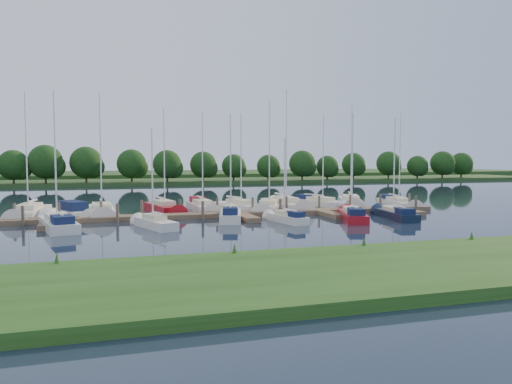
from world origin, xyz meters
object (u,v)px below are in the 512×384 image
object	(u,v)px
sailboat_n_0	(29,214)
sailboat_s_2	(231,216)
motorboat	(74,214)
dock	(241,215)
sailboat_n_5	(240,208)

from	to	relation	value
sailboat_n_0	sailboat_s_2	world-z (taller)	sailboat_n_0
motorboat	dock	bearing A→B (deg)	139.93
motorboat	sailboat_n_5	distance (m)	15.74
sailboat_n_0	sailboat_n_5	bearing A→B (deg)	-175.82
sailboat_n_0	motorboat	xyz separation A→B (m)	(3.90, -1.70, 0.09)
motorboat	sailboat_s_2	xyz separation A→B (m)	(13.08, -5.81, -0.03)
sailboat_n_0	motorboat	world-z (taller)	sailboat_n_0
motorboat	sailboat_s_2	world-z (taller)	sailboat_s_2
dock	sailboat_n_0	xyz separation A→B (m)	(-18.38, 5.68, 0.08)
dock	sailboat_n_0	world-z (taller)	sailboat_n_0
sailboat_n_5	sailboat_s_2	bearing A→B (deg)	50.70
sailboat_s_2	dock	bearing A→B (deg)	67.77
sailboat_n_0	sailboat_n_5	world-z (taller)	sailboat_n_0
sailboat_n_0	sailboat_s_2	distance (m)	18.57
sailboat_n_0	dock	bearing A→B (deg)	169.27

